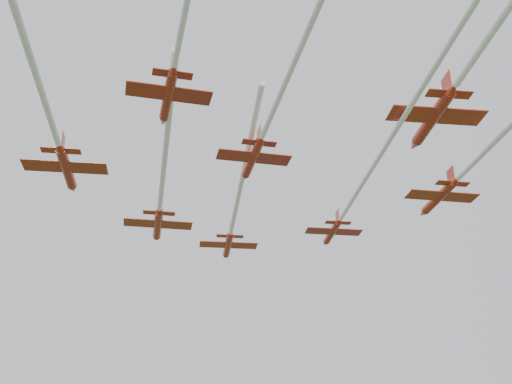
# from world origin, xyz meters

# --- Properties ---
(jet_lead) EXTENTS (17.05, 50.06, 2.76)m
(jet_lead) POSITION_xyz_m (-0.36, 10.30, 49.99)
(jet_lead) COLOR #B12E1B
(jet_row2_left) EXTENTS (17.75, 43.45, 2.80)m
(jet_row2_left) POSITION_xyz_m (-7.06, -3.37, 47.50)
(jet_row2_left) COLOR #B12E1B
(jet_row2_right) EXTENTS (20.40, 61.81, 2.40)m
(jet_row2_right) POSITION_xyz_m (18.53, -4.31, 47.86)
(jet_row2_right) COLOR #B12E1B
(jet_row3_left) EXTENTS (19.41, 57.20, 2.80)m
(jet_row3_left) POSITION_xyz_m (-11.10, -27.24, 47.11)
(jet_row3_left) COLOR #B12E1B
(jet_row3_mid) EXTENTS (26.08, 62.50, 2.54)m
(jet_row3_mid) POSITION_xyz_m (12.15, -26.48, 48.74)
(jet_row3_mid) COLOR #B12E1B
(jet_row3_right) EXTENTS (18.17, 47.30, 2.63)m
(jet_row3_right) POSITION_xyz_m (30.76, -9.65, 46.96)
(jet_row3_right) COLOR #B12E1B
(jet_row4_right) EXTENTS (16.26, 46.52, 2.95)m
(jet_row4_right) POSITION_xyz_m (27.93, -24.61, 48.65)
(jet_row4_right) COLOR #B12E1B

